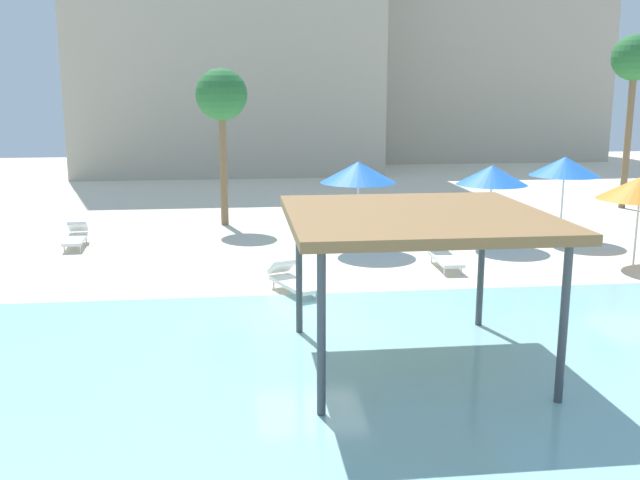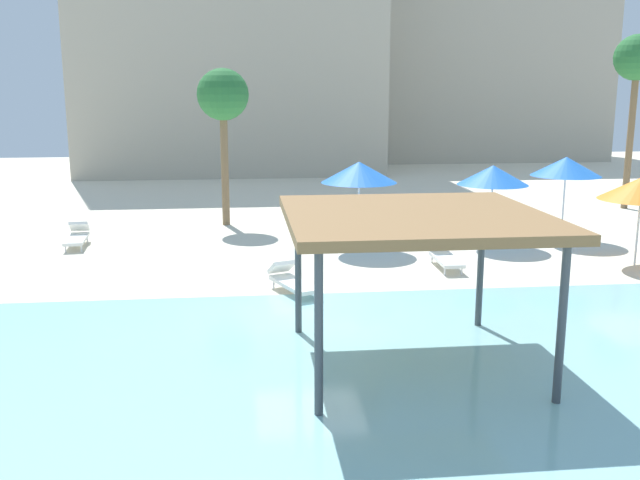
% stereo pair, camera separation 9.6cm
% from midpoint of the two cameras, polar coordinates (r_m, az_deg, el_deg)
% --- Properties ---
extents(ground_plane, '(80.00, 80.00, 0.00)m').
position_cam_midpoint_polar(ground_plane, '(16.30, -1.04, -5.97)').
color(ground_plane, beige).
extents(lagoon_water, '(44.00, 13.50, 0.04)m').
position_cam_midpoint_polar(lagoon_water, '(11.45, 1.63, -13.97)').
color(lagoon_water, '#8CC6CC').
rests_on(lagoon_water, ground).
extents(shade_pavilion, '(4.59, 4.59, 2.89)m').
position_cam_midpoint_polar(shade_pavilion, '(12.81, 7.54, 1.50)').
color(shade_pavilion, '#42474C').
rests_on(shade_pavilion, ground).
extents(beach_umbrella_blue_0, '(2.31, 2.31, 2.84)m').
position_cam_midpoint_polar(beach_umbrella_blue_0, '(25.11, 18.96, 5.62)').
color(beach_umbrella_blue_0, silver).
rests_on(beach_umbrella_blue_0, ground).
extents(beach_umbrella_orange_1, '(2.40, 2.40, 2.59)m').
position_cam_midpoint_polar(beach_umbrella_orange_1, '(22.30, 24.23, 3.82)').
color(beach_umbrella_orange_1, silver).
rests_on(beach_umbrella_orange_1, ground).
extents(beach_umbrella_blue_3, '(2.39, 2.39, 2.82)m').
position_cam_midpoint_polar(beach_umbrella_blue_3, '(22.36, 2.96, 5.46)').
color(beach_umbrella_blue_3, silver).
rests_on(beach_umbrella_blue_3, ground).
extents(beach_umbrella_blue_5, '(2.28, 2.28, 2.65)m').
position_cam_midpoint_polar(beach_umbrella_blue_5, '(23.59, 13.53, 5.10)').
color(beach_umbrella_blue_5, silver).
rests_on(beach_umbrella_blue_5, ground).
extents(lounge_chair_1, '(0.73, 1.93, 0.74)m').
position_cam_midpoint_polar(lounge_chair_1, '(24.50, -19.14, 0.27)').
color(lounge_chair_1, white).
rests_on(lounge_chair_1, ground).
extents(lounge_chair_4, '(0.64, 1.91, 0.74)m').
position_cam_midpoint_polar(lounge_chair_4, '(20.75, 9.84, -1.26)').
color(lounge_chair_4, white).
rests_on(lounge_chair_4, ground).
extents(lounge_chair_5, '(1.26, 1.98, 0.74)m').
position_cam_midpoint_polar(lounge_chair_5, '(17.89, -2.47, -3.24)').
color(lounge_chair_5, white).
rests_on(lounge_chair_5, ground).
extents(lounge_chair_6, '(0.63, 1.91, 0.74)m').
position_cam_midpoint_polar(lounge_chair_6, '(23.92, -0.22, 0.68)').
color(lounge_chair_6, white).
rests_on(lounge_chair_6, ground).
extents(palm_tree_1, '(1.90, 1.90, 5.80)m').
position_cam_midpoint_polar(palm_tree_1, '(26.70, -8.02, 11.23)').
color(palm_tree_1, brown).
rests_on(palm_tree_1, ground).
extents(palm_tree_2, '(1.90, 1.90, 7.27)m').
position_cam_midpoint_polar(palm_tree_2, '(33.02, 23.88, 12.89)').
color(palm_tree_2, brown).
rests_on(palm_tree_2, ground).
extents(hotel_block_0, '(18.00, 10.39, 17.21)m').
position_cam_midpoint_polar(hotel_block_0, '(46.07, -7.50, 16.37)').
color(hotel_block_0, '#B2A893').
rests_on(hotel_block_0, ground).
extents(hotel_block_1, '(18.49, 11.31, 15.63)m').
position_cam_midpoint_polar(hotel_block_1, '(55.89, 11.23, 14.65)').
color(hotel_block_1, '#B2A893').
rests_on(hotel_block_1, ground).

